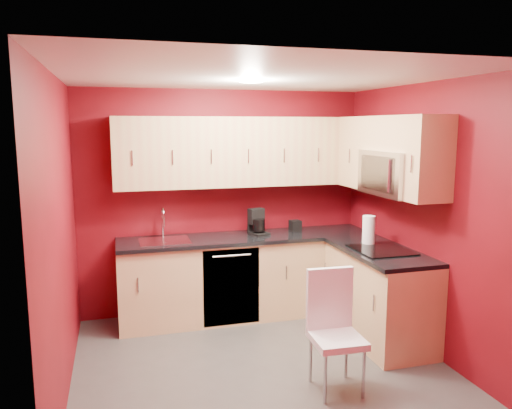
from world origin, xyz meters
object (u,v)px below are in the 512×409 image
paper_towel (369,230)px  dining_chair (337,333)px  microwave (395,173)px  coffee_maker (259,222)px  napkin_holder (295,226)px  sink (165,237)px

paper_towel → dining_chair: bearing=-128.3°
microwave → paper_towel: size_ratio=2.56×
coffee_maker → paper_towel: (0.94, -0.75, 0.00)m
napkin_holder → paper_towel: 0.96m
coffee_maker → napkin_holder: (0.45, 0.07, -0.08)m
coffee_maker → dining_chair: bearing=-103.5°
microwave → sink: (-2.09, 1.00, -0.72)m
microwave → napkin_holder: size_ratio=6.10×
paper_towel → dining_chair: 1.43m
dining_chair → coffee_maker: bearing=96.8°
microwave → paper_towel: microwave is taller
paper_towel → dining_chair: paper_towel is taller
sink → napkin_holder: 1.49m
microwave → napkin_holder: bearing=119.3°
coffee_maker → paper_towel: paper_towel is taller
sink → napkin_holder: (1.49, 0.07, 0.03)m
paper_towel → dining_chair: (-0.81, -1.02, -0.58)m
sink → paper_towel: (1.98, -0.75, 0.11)m
coffee_maker → napkin_holder: bearing=-9.0°
microwave → dining_chair: bearing=-140.4°
paper_towel → microwave: bearing=-65.3°
sink → dining_chair: bearing=-56.6°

